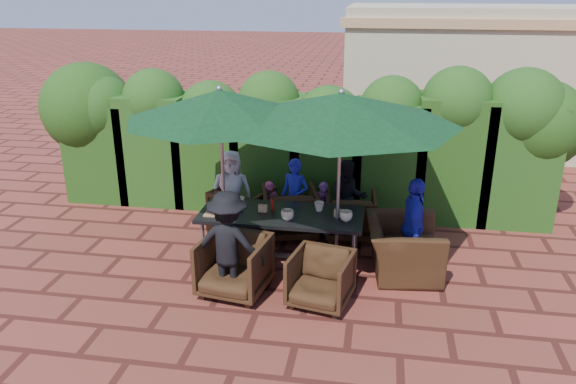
% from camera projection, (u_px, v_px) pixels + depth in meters
% --- Properties ---
extents(ground, '(80.00, 80.00, 0.00)m').
position_uv_depth(ground, '(274.00, 269.00, 7.67)').
color(ground, maroon).
rests_on(ground, ground).
extents(dining_table, '(2.21, 0.90, 0.75)m').
position_uv_depth(dining_table, '(281.00, 218.00, 7.61)').
color(dining_table, black).
rests_on(dining_table, ground).
extents(umbrella_left, '(2.49, 2.49, 2.46)m').
position_uv_depth(umbrella_left, '(220.00, 105.00, 7.13)').
color(umbrella_left, gray).
rests_on(umbrella_left, ground).
extents(umbrella_right, '(2.99, 2.99, 2.46)m').
position_uv_depth(umbrella_right, '(341.00, 109.00, 6.91)').
color(umbrella_right, gray).
rests_on(umbrella_right, ground).
extents(chair_far_left, '(1.01, 0.98, 0.82)m').
position_uv_depth(chair_far_left, '(243.00, 208.00, 8.68)').
color(chair_far_left, black).
rests_on(chair_far_left, ground).
extents(chair_far_mid, '(0.98, 0.94, 0.83)m').
position_uv_depth(chair_far_mid, '(290.00, 210.00, 8.56)').
color(chair_far_mid, black).
rests_on(chair_far_mid, ground).
extents(chair_far_right, '(0.80, 0.76, 0.77)m').
position_uv_depth(chair_far_right, '(351.00, 213.00, 8.52)').
color(chair_far_right, black).
rests_on(chair_far_right, ground).
extents(chair_near_left, '(0.90, 0.86, 0.81)m').
position_uv_depth(chair_near_left, '(234.00, 263.00, 6.96)').
color(chair_near_left, black).
rests_on(chair_near_left, ground).
extents(chair_near_right, '(0.82, 0.79, 0.72)m').
position_uv_depth(chair_near_right, '(321.00, 277.00, 6.73)').
color(chair_near_right, black).
rests_on(chair_near_right, ground).
extents(chair_end_right, '(0.82, 1.16, 0.96)m').
position_uv_depth(chair_end_right, '(404.00, 240.00, 7.43)').
color(chair_end_right, black).
rests_on(chair_end_right, ground).
extents(adult_far_left, '(0.69, 0.47, 1.31)m').
position_uv_depth(adult_far_left, '(232.00, 192.00, 8.62)').
color(adult_far_left, silver).
rests_on(adult_far_left, ground).
extents(adult_far_mid, '(0.51, 0.46, 1.21)m').
position_uv_depth(adult_far_mid, '(295.00, 198.00, 8.53)').
color(adult_far_mid, '#2124B7').
rests_on(adult_far_mid, ground).
extents(adult_far_right, '(0.66, 0.50, 1.22)m').
position_uv_depth(adult_far_right, '(348.00, 199.00, 8.46)').
color(adult_far_right, black).
rests_on(adult_far_right, ground).
extents(adult_near_left, '(0.90, 0.45, 1.36)m').
position_uv_depth(adult_near_left, '(228.00, 244.00, 6.82)').
color(adult_near_left, black).
rests_on(adult_near_left, ground).
extents(adult_end_right, '(0.42, 0.79, 1.32)m').
position_uv_depth(adult_end_right, '(413.00, 226.00, 7.39)').
color(adult_end_right, '#2124B7').
rests_on(adult_end_right, ground).
extents(child_left, '(0.37, 0.34, 0.83)m').
position_uv_depth(child_left, '(270.00, 207.00, 8.67)').
color(child_left, '#BF4370').
rests_on(child_left, ground).
extents(child_right, '(0.37, 0.34, 0.82)m').
position_uv_depth(child_right, '(323.00, 208.00, 8.65)').
color(child_right, '#A34FAB').
rests_on(child_right, ground).
extents(pedestrian_a, '(1.73, 0.62, 1.85)m').
position_uv_depth(pedestrian_a, '(401.00, 133.00, 10.95)').
color(pedestrian_a, green).
rests_on(pedestrian_a, ground).
extents(pedestrian_b, '(0.92, 0.75, 1.66)m').
position_uv_depth(pedestrian_b, '(438.00, 135.00, 11.14)').
color(pedestrian_b, '#BF4370').
rests_on(pedestrian_b, ground).
extents(pedestrian_c, '(1.04, 1.00, 1.55)m').
position_uv_depth(pedestrian_c, '(489.00, 142.00, 10.87)').
color(pedestrian_c, gray).
rests_on(pedestrian_c, ground).
extents(cup_a, '(0.16, 0.16, 0.13)m').
position_uv_depth(cup_a, '(215.00, 207.00, 7.60)').
color(cup_a, beige).
rests_on(cup_a, dining_table).
extents(cup_b, '(0.15, 0.15, 0.14)m').
position_uv_depth(cup_b, '(239.00, 202.00, 7.75)').
color(cup_b, beige).
rests_on(cup_b, dining_table).
extents(cup_c, '(0.17, 0.17, 0.13)m').
position_uv_depth(cup_c, '(287.00, 215.00, 7.35)').
color(cup_c, beige).
rests_on(cup_c, dining_table).
extents(cup_d, '(0.13, 0.13, 0.13)m').
position_uv_depth(cup_d, '(319.00, 206.00, 7.64)').
color(cup_d, beige).
rests_on(cup_d, dining_table).
extents(cup_e, '(0.17, 0.17, 0.13)m').
position_uv_depth(cup_e, '(346.00, 216.00, 7.31)').
color(cup_e, beige).
rests_on(cup_e, dining_table).
extents(ketchup_bottle, '(0.04, 0.04, 0.17)m').
position_uv_depth(ketchup_bottle, '(273.00, 205.00, 7.64)').
color(ketchup_bottle, '#B20C0A').
rests_on(ketchup_bottle, dining_table).
extents(sauce_bottle, '(0.04, 0.04, 0.17)m').
position_uv_depth(sauce_bottle, '(273.00, 205.00, 7.64)').
color(sauce_bottle, '#4C230C').
rests_on(sauce_bottle, dining_table).
extents(serving_tray, '(0.35, 0.25, 0.02)m').
position_uv_depth(serving_tray, '(218.00, 213.00, 7.55)').
color(serving_tray, '#AB7C52').
rests_on(serving_tray, dining_table).
extents(number_block_left, '(0.12, 0.06, 0.10)m').
position_uv_depth(number_block_left, '(263.00, 208.00, 7.61)').
color(number_block_left, tan).
rests_on(number_block_left, dining_table).
extents(number_block_right, '(0.12, 0.06, 0.10)m').
position_uv_depth(number_block_right, '(339.00, 213.00, 7.45)').
color(number_block_right, tan).
rests_on(number_block_right, dining_table).
extents(hedge_wall, '(9.10, 1.60, 2.49)m').
position_uv_depth(hedge_wall, '(294.00, 132.00, 9.36)').
color(hedge_wall, '#1C3C10').
rests_on(hedge_wall, ground).
extents(building, '(6.20, 3.08, 3.20)m').
position_uv_depth(building, '(477.00, 78.00, 13.04)').
color(building, '#BBB08B').
rests_on(building, ground).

